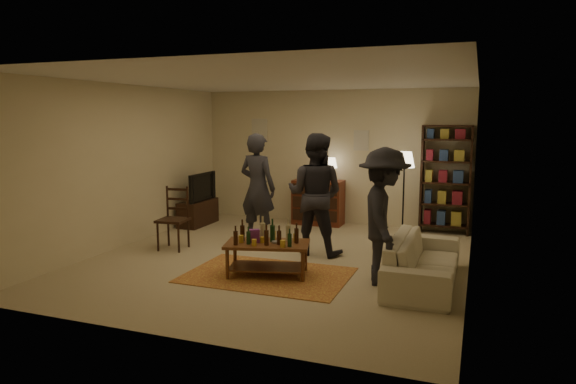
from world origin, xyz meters
The scene contains 13 objects.
floor centered at (0.00, 0.00, 0.00)m, with size 6.00×6.00×0.00m, color #C6B793.
room_shell centered at (-0.65, 2.98, 1.81)m, with size 6.00×6.00×6.00m.
rug centered at (0.16, -0.81, 0.01)m, with size 2.20×1.50×0.01m, color maroon.
coffee_table centered at (0.16, -0.81, 0.41)m, with size 1.25×0.88×0.80m.
dining_chair centered at (-1.85, 0.03, 0.55)m, with size 0.50×0.50×1.04m.
tv_stand centered at (-2.44, 1.80, 0.38)m, with size 0.40×1.00×1.06m.
dresser centered at (-0.19, 2.71, 0.48)m, with size 1.00×0.50×1.36m.
bookshelf centered at (2.25, 2.78, 1.03)m, with size 0.90×0.34×2.02m.
floor_lamp centered at (1.57, 2.19, 1.30)m, with size 0.36×0.36×1.55m.
sofa centered at (2.20, -0.40, 0.30)m, with size 2.08×0.81×0.61m, color beige.
person_left centered at (-0.76, 0.96, 0.94)m, with size 0.69×0.45×1.89m, color #282830.
person_right centered at (0.42, 0.52, 0.96)m, with size 0.93×0.72×1.91m, color #24242B.
person_by_sofa centered at (1.70, -0.59, 0.89)m, with size 1.15×0.66×1.78m, color #222229.
Camera 1 is at (2.81, -7.09, 2.15)m, focal length 32.00 mm.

